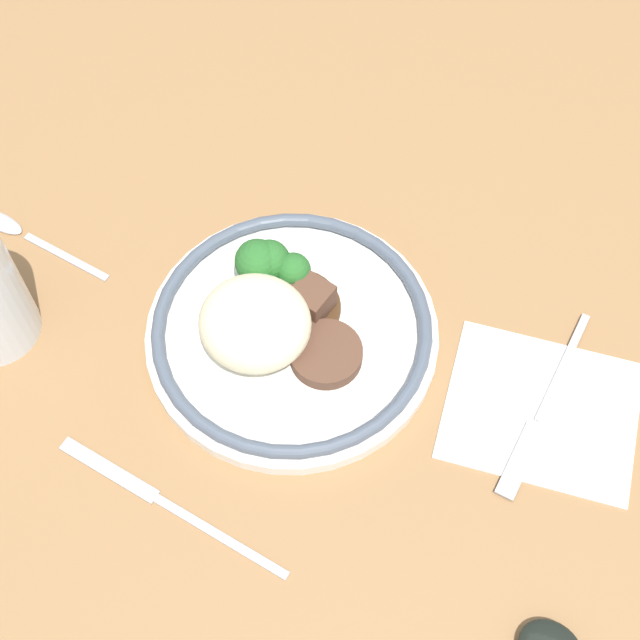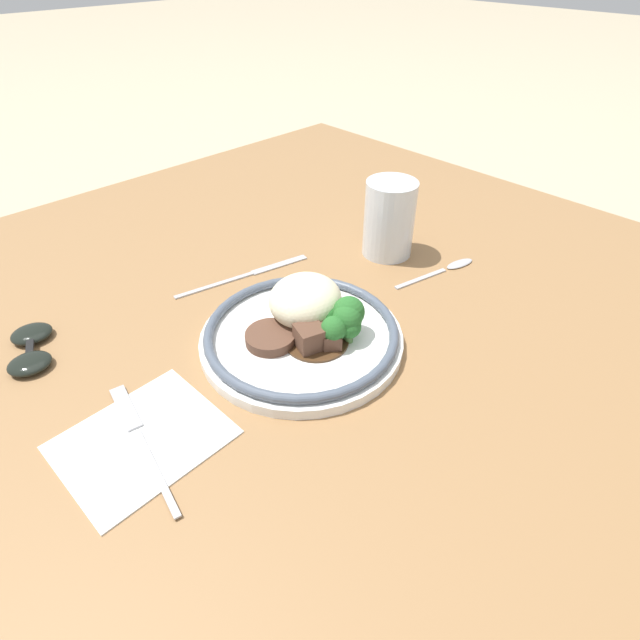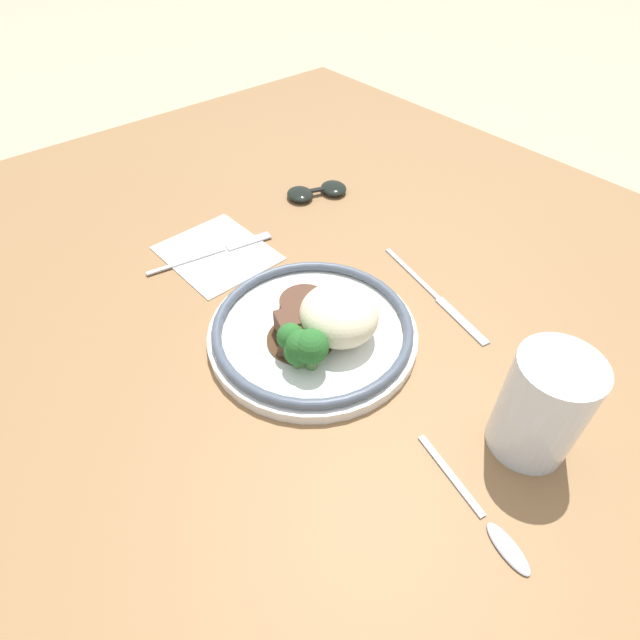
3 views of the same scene
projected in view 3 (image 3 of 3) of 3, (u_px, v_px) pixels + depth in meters
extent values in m
plane|color=tan|center=(311.00, 331.00, 0.67)|extent=(8.00, 8.00, 0.00)
cube|color=olive|center=(311.00, 322.00, 0.66)|extent=(1.39, 1.23, 0.04)
cube|color=white|center=(217.00, 253.00, 0.73)|extent=(0.16, 0.14, 0.00)
cylinder|color=white|center=(313.00, 333.00, 0.61)|extent=(0.25, 0.25, 0.01)
torus|color=#4C5666|center=(313.00, 326.00, 0.60)|extent=(0.24, 0.24, 0.01)
ellipsoid|color=beige|center=(339.00, 315.00, 0.58)|extent=(0.09, 0.09, 0.06)
cylinder|color=brown|center=(306.00, 306.00, 0.62)|extent=(0.06, 0.06, 0.01)
cylinder|color=#472D19|center=(301.00, 339.00, 0.59)|extent=(0.08, 0.08, 0.00)
cube|color=brown|center=(298.00, 332.00, 0.58)|extent=(0.03, 0.03, 0.03)
cube|color=brown|center=(291.00, 326.00, 0.58)|extent=(0.04, 0.04, 0.03)
cube|color=brown|center=(288.00, 345.00, 0.57)|extent=(0.03, 0.03, 0.02)
cylinder|color=#568442|center=(297.00, 362.00, 0.56)|extent=(0.01, 0.01, 0.01)
sphere|color=#286628|center=(297.00, 352.00, 0.54)|extent=(0.03, 0.03, 0.03)
cylinder|color=#568442|center=(317.00, 346.00, 0.57)|extent=(0.01, 0.01, 0.01)
sphere|color=#286628|center=(317.00, 335.00, 0.56)|extent=(0.03, 0.03, 0.03)
cylinder|color=#568442|center=(291.00, 348.00, 0.57)|extent=(0.01, 0.01, 0.02)
sphere|color=#286628|center=(290.00, 337.00, 0.56)|extent=(0.03, 0.03, 0.03)
cylinder|color=#568442|center=(303.00, 359.00, 0.56)|extent=(0.01, 0.01, 0.02)
sphere|color=#286628|center=(302.00, 346.00, 0.54)|extent=(0.04, 0.04, 0.04)
cylinder|color=#568442|center=(311.00, 361.00, 0.55)|extent=(0.01, 0.01, 0.02)
sphere|color=#286628|center=(311.00, 347.00, 0.54)|extent=(0.04, 0.04, 0.04)
cylinder|color=orange|center=(536.00, 418.00, 0.48)|extent=(0.07, 0.07, 0.08)
cylinder|color=silver|center=(542.00, 406.00, 0.47)|extent=(0.08, 0.08, 0.12)
cube|color=#ADADB2|center=(187.00, 261.00, 0.71)|extent=(0.03, 0.12, 0.00)
cube|color=#ADADB2|center=(249.00, 241.00, 0.75)|extent=(0.03, 0.07, 0.00)
cube|color=#ADADB2|center=(413.00, 274.00, 0.70)|extent=(0.13, 0.03, 0.00)
cube|color=#ADADB2|center=(462.00, 321.00, 0.63)|extent=(0.09, 0.03, 0.00)
cube|color=#ADADB2|center=(450.00, 474.00, 0.48)|extent=(0.09, 0.03, 0.00)
ellipsoid|color=#ADADB2|center=(508.00, 549.00, 0.43)|extent=(0.05, 0.03, 0.01)
ellipsoid|color=black|center=(300.00, 194.00, 0.84)|extent=(0.06, 0.06, 0.02)
ellipsoid|color=black|center=(334.00, 188.00, 0.85)|extent=(0.06, 0.06, 0.02)
cube|color=black|center=(317.00, 190.00, 0.84)|extent=(0.02, 0.03, 0.00)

